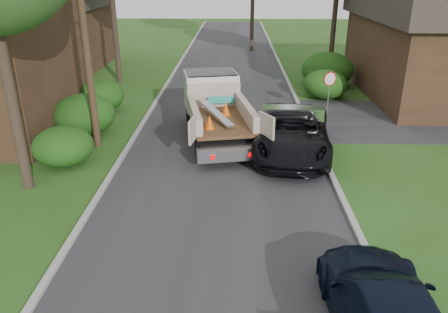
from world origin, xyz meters
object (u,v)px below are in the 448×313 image
black_pickup (293,132)px  flatbed_truck (214,103)px  house_right (448,42)px  utility_pole (83,23)px  stop_sign (329,85)px  house_left_far (55,27)px

black_pickup → flatbed_truck: bearing=151.7°
house_right → black_pickup: house_right is taller
house_right → black_pickup: size_ratio=2.00×
utility_pole → house_right: size_ratio=0.77×
utility_pole → black_pickup: bearing=-3.3°
stop_sign → house_left_far: house_left_far is taller
black_pickup → house_left_far: bearing=140.7°
house_right → flatbed_truck: bearing=-152.3°
stop_sign → house_left_far: size_ratio=0.33×
stop_sign → black_pickup: size_ratio=0.38×
utility_pole → house_right: utility_pole is taller
house_left_far → house_right: (26.50, -8.00, 0.11)m
flatbed_truck → black_pickup: flatbed_truck is taller
utility_pole → flatbed_truck: (5.01, 1.95, -3.76)m
black_pickup → utility_pole: bearing=-175.7°
stop_sign → flatbed_truck: (-5.67, -2.07, -0.36)m
house_left_far → stop_sign: bearing=-34.8°
stop_sign → black_pickup: bearing=-117.2°
stop_sign → flatbed_truck: 6.05m
house_left_far → black_pickup: size_ratio=1.17×
stop_sign → house_right: bearing=32.7°
utility_pole → flatbed_truck: bearing=21.3°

